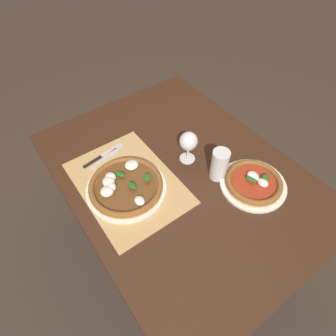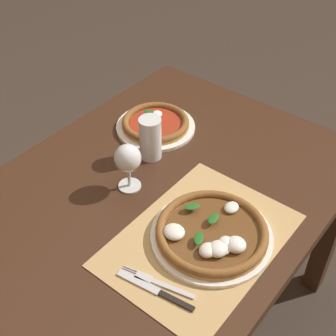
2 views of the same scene
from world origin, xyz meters
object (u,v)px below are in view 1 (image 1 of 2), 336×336
object	(u,v)px
pint_glass	(219,165)
knife	(104,155)
pizza_far	(254,183)
fork	(108,157)
pizza_near	(125,186)
wine_glass	(189,142)

from	to	relation	value
pint_glass	knife	world-z (taller)	pint_glass
pizza_far	knife	world-z (taller)	pizza_far
knife	fork	bearing A→B (deg)	27.92
pint_glass	knife	bearing A→B (deg)	-138.82
pizza_far	knife	distance (m)	0.67
pizza_near	wine_glass	xyz separation A→B (m)	(0.02, 0.31, 0.08)
fork	knife	xyz separation A→B (m)	(-0.02, -0.01, 0.00)
wine_glass	fork	world-z (taller)	wine_glass
wine_glass	knife	bearing A→B (deg)	-128.75
pint_glass	fork	xyz separation A→B (m)	(-0.37, -0.33, -0.06)
pint_glass	fork	distance (m)	0.50
pint_glass	knife	size ratio (longest dim) A/B	0.67
pizza_far	knife	size ratio (longest dim) A/B	1.29
pizza_far	wine_glass	size ratio (longest dim) A/B	1.79
wine_glass	pint_glass	world-z (taller)	wine_glass
wine_glass	knife	size ratio (longest dim) A/B	0.72
pizza_far	fork	xyz separation A→B (m)	(-0.50, -0.42, -0.01)
wine_glass	fork	bearing A→B (deg)	-127.34
pizza_far	wine_glass	distance (m)	0.32
wine_glass	fork	distance (m)	0.38
pizza_far	wine_glass	bearing A→B (deg)	-155.09
wine_glass	pizza_far	bearing A→B (deg)	24.91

